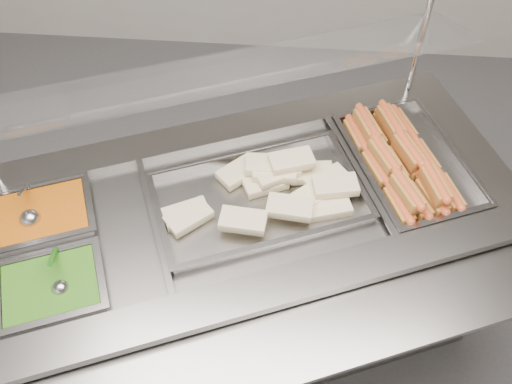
# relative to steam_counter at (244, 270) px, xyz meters

# --- Properties ---
(steam_counter) EXTENTS (2.05, 1.47, 0.90)m
(steam_counter) POSITION_rel_steam_counter_xyz_m (0.00, 0.00, 0.00)
(steam_counter) COLOR slate
(steam_counter) RESTS_ON ground
(tray_rail) EXTENTS (1.76, 0.99, 0.05)m
(tray_rail) POSITION_rel_steam_counter_xyz_m (0.19, -0.47, 0.40)
(tray_rail) COLOR slate
(tray_rail) RESTS_ON steam_counter
(sneeze_guard) EXTENTS (1.63, 0.89, 0.44)m
(sneeze_guard) POSITION_rel_steam_counter_xyz_m (-0.08, 0.20, 0.81)
(sneeze_guard) COLOR silver
(sneeze_guard) RESTS_ON steam_counter
(pan_hotdogs) EXTENTS (0.52, 0.64, 0.10)m
(pan_hotdogs) POSITION_rel_steam_counter_xyz_m (0.58, 0.23, 0.41)
(pan_hotdogs) COLOR #969393
(pan_hotdogs) RESTS_ON steam_counter
(pan_wraps) EXTENTS (0.78, 0.62, 0.07)m
(pan_wraps) POSITION_rel_steam_counter_xyz_m (0.06, 0.02, 0.42)
(pan_wraps) COLOR #969393
(pan_wraps) RESTS_ON steam_counter
(pan_beans) EXTENTS (0.37, 0.33, 0.10)m
(pan_beans) POSITION_rel_steam_counter_xyz_m (-0.65, -0.11, 0.41)
(pan_beans) COLOR #969393
(pan_beans) RESTS_ON steam_counter
(pan_peas) EXTENTS (0.37, 0.33, 0.10)m
(pan_peas) POSITION_rel_steam_counter_xyz_m (-0.54, -0.38, 0.41)
(pan_peas) COLOR #969393
(pan_peas) RESTS_ON steam_counter
(hotdogs_in_buns) EXTENTS (0.40, 0.56, 0.12)m
(hotdogs_in_buns) POSITION_rel_steam_counter_xyz_m (0.54, 0.22, 0.46)
(hotdogs_in_buns) COLOR #97521F
(hotdogs_in_buns) RESTS_ON pan_hotdogs
(tortilla_wraps) EXTENTS (0.66, 0.38, 0.10)m
(tortilla_wraps) POSITION_rel_steam_counter_xyz_m (0.11, 0.05, 0.46)
(tortilla_wraps) COLOR beige
(tortilla_wraps) RESTS_ON pan_wraps
(ladle) EXTENTS (0.10, 0.18, 0.16)m
(ladle) POSITION_rel_steam_counter_xyz_m (-0.68, -0.14, 0.46)
(ladle) COLOR #ADADB2
(ladle) RESTS_ON pan_beans
(serving_spoon) EXTENTS (0.09, 0.17, 0.14)m
(serving_spoon) POSITION_rel_steam_counter_xyz_m (-0.51, -0.37, 0.46)
(serving_spoon) COLOR #ADADB2
(serving_spoon) RESTS_ON pan_peas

